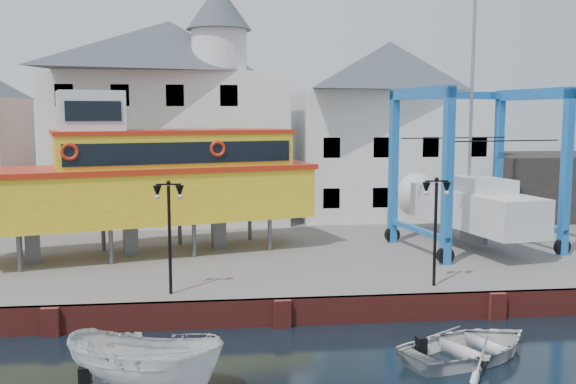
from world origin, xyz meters
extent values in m
plane|color=black|center=(0.00, 0.00, 0.00)|extent=(140.00, 140.00, 0.00)
cube|color=#5F5854|center=(0.00, 11.00, 0.50)|extent=(44.00, 22.00, 1.00)
cube|color=maroon|center=(0.00, 0.12, 0.50)|extent=(44.00, 0.25, 1.00)
cube|color=maroon|center=(-8.00, -0.05, 0.50)|extent=(0.60, 0.36, 1.00)
cube|color=maroon|center=(0.00, -0.05, 0.50)|extent=(0.60, 0.36, 1.00)
cube|color=maroon|center=(8.00, -0.05, 0.50)|extent=(0.60, 0.36, 1.00)
cube|color=silver|center=(-5.00, 18.50, 5.50)|extent=(14.00, 8.00, 9.00)
pyramid|color=#3F454A|center=(-5.00, 18.50, 11.60)|extent=(14.00, 8.00, 3.20)
cube|color=black|center=(-10.50, 14.54, 2.60)|extent=(1.00, 0.08, 1.20)
cube|color=black|center=(-7.50, 14.54, 2.60)|extent=(1.00, 0.08, 1.20)
cube|color=black|center=(-4.50, 14.54, 2.60)|extent=(1.00, 0.08, 1.20)
cube|color=black|center=(-1.50, 14.54, 2.60)|extent=(1.00, 0.08, 1.20)
cube|color=black|center=(-10.50, 14.54, 5.60)|extent=(1.00, 0.08, 1.20)
cube|color=black|center=(-7.50, 14.54, 5.60)|extent=(1.00, 0.08, 1.20)
cube|color=black|center=(-4.50, 14.54, 5.60)|extent=(1.00, 0.08, 1.20)
cube|color=black|center=(-1.50, 14.54, 5.60)|extent=(1.00, 0.08, 1.20)
cube|color=black|center=(-10.50, 14.54, 8.60)|extent=(1.00, 0.08, 1.20)
cube|color=black|center=(-7.50, 14.54, 8.60)|extent=(1.00, 0.08, 1.20)
cube|color=black|center=(-4.50, 14.54, 8.60)|extent=(1.00, 0.08, 1.20)
cube|color=black|center=(-1.50, 14.54, 8.60)|extent=(1.00, 0.08, 1.20)
cylinder|color=silver|center=(-2.00, 16.10, 11.20)|extent=(3.20, 3.20, 2.40)
cone|color=#3F454A|center=(-2.00, 16.10, 13.70)|extent=(3.80, 3.80, 2.60)
cube|color=silver|center=(9.00, 19.00, 5.00)|extent=(12.00, 8.00, 8.00)
pyramid|color=#3F454A|center=(9.00, 19.00, 10.60)|extent=(12.00, 8.00, 3.20)
cube|color=black|center=(4.50, 15.04, 2.60)|extent=(1.00, 0.08, 1.20)
cube|color=black|center=(7.50, 15.04, 2.60)|extent=(1.00, 0.08, 1.20)
cube|color=black|center=(10.50, 15.04, 2.60)|extent=(1.00, 0.08, 1.20)
cube|color=black|center=(13.50, 15.04, 2.60)|extent=(1.00, 0.08, 1.20)
cube|color=black|center=(4.50, 15.04, 5.60)|extent=(1.00, 0.08, 1.20)
cube|color=black|center=(7.50, 15.04, 5.60)|extent=(1.00, 0.08, 1.20)
cube|color=black|center=(10.50, 15.04, 5.60)|extent=(1.00, 0.08, 1.20)
cube|color=black|center=(13.50, 15.04, 5.60)|extent=(1.00, 0.08, 1.20)
cube|color=black|center=(19.00, 17.00, 3.00)|extent=(8.00, 7.00, 4.00)
cylinder|color=black|center=(-4.00, 1.20, 3.00)|extent=(0.12, 0.12, 4.00)
cube|color=black|center=(-4.00, 1.20, 5.05)|extent=(0.90, 0.06, 0.06)
sphere|color=black|center=(-4.00, 1.20, 5.12)|extent=(0.16, 0.16, 0.16)
cone|color=black|center=(-4.40, 1.20, 4.78)|extent=(0.32, 0.32, 0.45)
sphere|color=silver|center=(-4.40, 1.20, 4.60)|extent=(0.18, 0.18, 0.18)
cone|color=black|center=(-3.60, 1.20, 4.78)|extent=(0.32, 0.32, 0.45)
sphere|color=silver|center=(-3.60, 1.20, 4.60)|extent=(0.18, 0.18, 0.18)
cylinder|color=black|center=(6.00, 1.20, 3.00)|extent=(0.12, 0.12, 4.00)
cube|color=black|center=(6.00, 1.20, 5.05)|extent=(0.90, 0.06, 0.06)
sphere|color=black|center=(6.00, 1.20, 5.12)|extent=(0.16, 0.16, 0.16)
cone|color=black|center=(5.60, 1.20, 4.78)|extent=(0.32, 0.32, 0.45)
sphere|color=silver|center=(5.60, 1.20, 4.60)|extent=(0.18, 0.18, 0.18)
cone|color=black|center=(6.40, 1.20, 4.78)|extent=(0.32, 0.32, 0.45)
sphere|color=silver|center=(6.40, 1.20, 4.60)|extent=(0.18, 0.18, 0.18)
cylinder|color=#59595E|center=(-10.50, 5.25, 1.80)|extent=(0.25, 0.25, 1.60)
cylinder|color=#59595E|center=(-11.31, 8.12, 1.80)|extent=(0.25, 0.25, 1.60)
cylinder|color=#59595E|center=(-6.92, 6.27, 1.80)|extent=(0.25, 0.25, 1.60)
cylinder|color=#59595E|center=(-7.73, 9.14, 1.80)|extent=(0.25, 0.25, 1.60)
cylinder|color=#59595E|center=(-3.33, 7.28, 1.80)|extent=(0.25, 0.25, 1.60)
cylinder|color=#59595E|center=(-4.14, 10.15, 1.80)|extent=(0.25, 0.25, 1.60)
cylinder|color=#59595E|center=(0.26, 8.30, 1.80)|extent=(0.25, 0.25, 1.60)
cylinder|color=#59595E|center=(-0.55, 11.17, 1.80)|extent=(0.25, 0.25, 1.60)
cube|color=#59595E|center=(-10.40, 6.83, 1.80)|extent=(0.76, 0.69, 1.60)
cube|color=#59595E|center=(-6.30, 7.99, 1.80)|extent=(0.76, 0.69, 1.60)
cube|color=#59595E|center=(-2.20, 9.15, 1.80)|extent=(0.76, 0.69, 1.60)
cube|color=yellow|center=(-5.27, 8.28, 3.77)|extent=(15.45, 7.95, 2.34)
cube|color=red|center=(-5.27, 8.28, 5.05)|extent=(15.80, 8.20, 0.23)
cube|color=yellow|center=(-4.25, 8.57, 5.79)|extent=(11.23, 6.38, 1.70)
cube|color=black|center=(-3.75, 6.80, 5.85)|extent=(9.86, 2.84, 0.96)
cube|color=black|center=(-4.75, 10.34, 5.85)|extent=(9.86, 2.84, 0.96)
cube|color=red|center=(-4.25, 8.57, 6.74)|extent=(11.47, 6.54, 0.19)
cube|color=silver|center=(-7.83, 7.56, 7.61)|extent=(3.42, 3.42, 1.94)
cube|color=black|center=(-7.45, 6.20, 7.70)|extent=(2.25, 0.69, 0.85)
torus|color=red|center=(-8.34, 5.45, 6.01)|extent=(0.76, 0.35, 0.75)
torus|color=red|center=(-2.19, 7.19, 6.01)|extent=(0.76, 0.35, 0.75)
cube|color=#214DA4|center=(7.69, 4.57, 4.86)|extent=(0.45, 0.45, 7.73)
cylinder|color=black|center=(7.69, 4.57, 1.39)|extent=(0.81, 0.42, 0.77)
cube|color=#214DA4|center=(6.70, 9.60, 4.86)|extent=(0.45, 0.45, 7.73)
cylinder|color=black|center=(6.70, 9.60, 1.39)|extent=(0.81, 0.42, 0.77)
cube|color=#214DA4|center=(13.81, 5.76, 4.86)|extent=(0.45, 0.45, 7.73)
cylinder|color=black|center=(13.81, 5.76, 1.39)|extent=(0.81, 0.42, 0.77)
cube|color=#214DA4|center=(12.82, 10.80, 4.86)|extent=(0.45, 0.45, 7.73)
cylinder|color=black|center=(12.82, 10.80, 1.39)|extent=(0.81, 0.42, 0.77)
cube|color=#214DA4|center=(7.19, 7.09, 8.53)|extent=(1.44, 5.49, 0.54)
cube|color=#214DA4|center=(7.19, 7.09, 2.10)|extent=(1.32, 5.47, 0.23)
cube|color=#214DA4|center=(13.31, 8.28, 8.53)|extent=(1.44, 5.49, 0.54)
cube|color=#214DA4|center=(13.31, 8.28, 2.10)|extent=(1.32, 5.47, 0.23)
cube|color=#214DA4|center=(9.76, 10.20, 8.53)|extent=(6.57, 1.65, 0.39)
cube|color=silver|center=(10.25, 7.68, 2.99)|extent=(4.08, 8.61, 1.77)
cone|color=silver|center=(9.31, 12.50, 2.99)|extent=(2.83, 2.22, 2.54)
cube|color=#59595E|center=(10.25, 7.68, 1.72)|extent=(0.64, 2.00, 0.77)
cube|color=silver|center=(10.36, 7.14, 4.20)|extent=(2.37, 3.59, 0.66)
cylinder|color=#99999E|center=(10.15, 8.23, 9.94)|extent=(0.19, 0.19, 12.14)
cube|color=black|center=(10.64, 5.73, 6.36)|extent=(5.93, 1.27, 0.05)
cube|color=black|center=(9.87, 9.63, 6.36)|extent=(5.93, 1.27, 0.05)
imported|color=silver|center=(5.53, -3.64, 0.00)|extent=(5.75, 5.06, 0.99)
camera|label=1|loc=(-2.30, -22.09, 7.57)|focal=40.00mm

